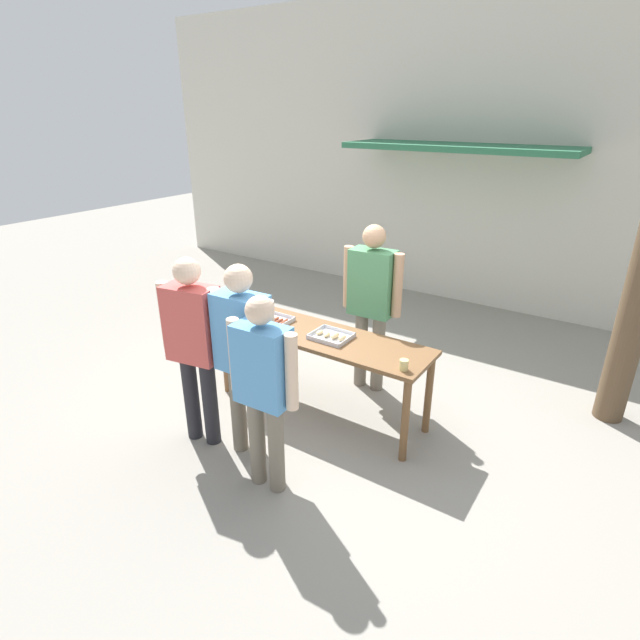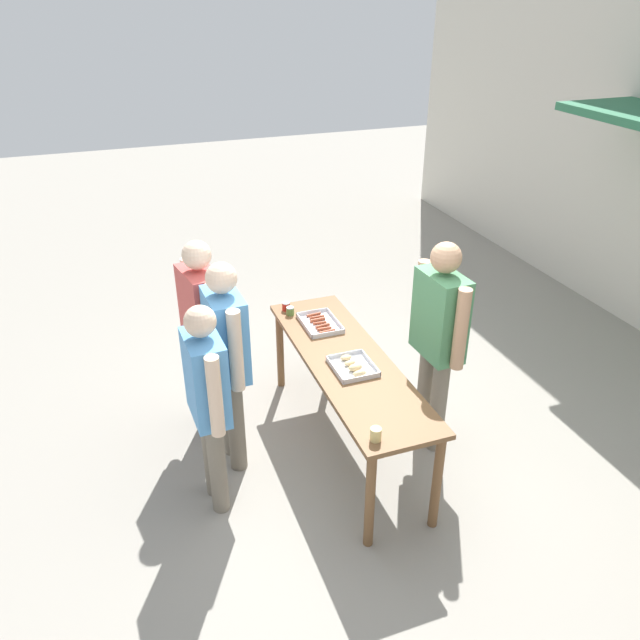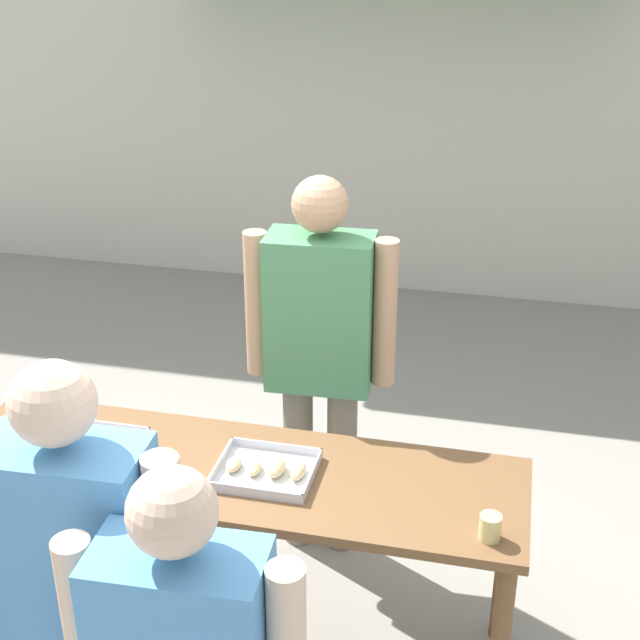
{
  "view_description": "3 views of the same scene",
  "coord_description": "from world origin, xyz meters",
  "px_view_note": "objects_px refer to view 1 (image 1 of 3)",
  "views": [
    {
      "loc": [
        2.47,
        -3.67,
        2.9
      ],
      "look_at": [
        0.0,
        0.0,
        1.02
      ],
      "focal_mm": 28.0,
      "sensor_mm": 36.0,
      "label": 1
    },
    {
      "loc": [
        3.91,
        -1.66,
        3.52
      ],
      "look_at": [
        -0.61,
        -0.01,
        0.92
      ],
      "focal_mm": 35.0,
      "sensor_mm": 36.0,
      "label": 2
    },
    {
      "loc": [
        0.98,
        -2.72,
        2.84
      ],
      "look_at": [
        0.18,
        0.7,
        1.2
      ],
      "focal_mm": 50.0,
      "sensor_mm": 36.0,
      "label": 3
    }
  ],
  "objects_px": {
    "food_tray_buns": "(332,336)",
    "person_customer_holding_hotdog": "(194,338)",
    "condiment_jar_ketchup": "(238,317)",
    "person_customer_with_cup": "(263,380)",
    "person_server_behind_table": "(372,295)",
    "food_tray_sausages": "(271,320)",
    "person_customer_waiting_in_line": "(243,348)",
    "condiment_jar_mustard": "(230,316)",
    "beer_cup": "(404,365)"
  },
  "relations": [
    {
      "from": "condiment_jar_ketchup",
      "to": "beer_cup",
      "type": "relative_size",
      "value": 0.8
    },
    {
      "from": "condiment_jar_mustard",
      "to": "condiment_jar_ketchup",
      "type": "height_order",
      "value": "same"
    },
    {
      "from": "food_tray_sausages",
      "to": "beer_cup",
      "type": "xyz_separation_m",
      "value": [
        1.6,
        -0.19,
        0.03
      ]
    },
    {
      "from": "food_tray_buns",
      "to": "person_customer_holding_hotdog",
      "type": "bearing_deg",
      "value": -127.68
    },
    {
      "from": "food_tray_sausages",
      "to": "person_customer_waiting_in_line",
      "type": "bearing_deg",
      "value": -63.4
    },
    {
      "from": "condiment_jar_ketchup",
      "to": "person_server_behind_table",
      "type": "bearing_deg",
      "value": 39.91
    },
    {
      "from": "food_tray_buns",
      "to": "person_customer_with_cup",
      "type": "bearing_deg",
      "value": -83.94
    },
    {
      "from": "condiment_jar_ketchup",
      "to": "food_tray_buns",
      "type": "bearing_deg",
      "value": 10.24
    },
    {
      "from": "person_customer_with_cup",
      "to": "person_customer_holding_hotdog",
      "type": "bearing_deg",
      "value": -11.72
    },
    {
      "from": "food_tray_buns",
      "to": "beer_cup",
      "type": "relative_size",
      "value": 3.93
    },
    {
      "from": "condiment_jar_ketchup",
      "to": "person_server_behind_table",
      "type": "relative_size",
      "value": 0.04
    },
    {
      "from": "condiment_jar_ketchup",
      "to": "person_customer_with_cup",
      "type": "xyz_separation_m",
      "value": [
        1.16,
        -0.97,
        0.09
      ]
    },
    {
      "from": "person_customer_holding_hotdog",
      "to": "food_tray_sausages",
      "type": "bearing_deg",
      "value": -101.64
    },
    {
      "from": "beer_cup",
      "to": "person_server_behind_table",
      "type": "bearing_deg",
      "value": 131.65
    },
    {
      "from": "food_tray_buns",
      "to": "person_customer_holding_hotdog",
      "type": "xyz_separation_m",
      "value": [
        -0.78,
        -1.01,
        0.17
      ]
    },
    {
      "from": "condiment_jar_ketchup",
      "to": "beer_cup",
      "type": "xyz_separation_m",
      "value": [
        1.88,
        -0.01,
        0.01
      ]
    },
    {
      "from": "beer_cup",
      "to": "person_customer_with_cup",
      "type": "height_order",
      "value": "person_customer_with_cup"
    },
    {
      "from": "food_tray_buns",
      "to": "beer_cup",
      "type": "xyz_separation_m",
      "value": [
        0.84,
        -0.19,
        0.03
      ]
    },
    {
      "from": "person_customer_with_cup",
      "to": "condiment_jar_mustard",
      "type": "bearing_deg",
      "value": -39.92
    },
    {
      "from": "food_tray_sausages",
      "to": "person_server_behind_table",
      "type": "height_order",
      "value": "person_server_behind_table"
    },
    {
      "from": "person_customer_holding_hotdog",
      "to": "person_customer_waiting_in_line",
      "type": "relative_size",
      "value": 1.0
    },
    {
      "from": "food_tray_sausages",
      "to": "person_customer_with_cup",
      "type": "xyz_separation_m",
      "value": [
        0.88,
        -1.16,
        0.12
      ]
    },
    {
      "from": "food_tray_sausages",
      "to": "person_server_behind_table",
      "type": "relative_size",
      "value": 0.24
    },
    {
      "from": "condiment_jar_mustard",
      "to": "condiment_jar_ketchup",
      "type": "bearing_deg",
      "value": 4.49
    },
    {
      "from": "food_tray_buns",
      "to": "person_customer_waiting_in_line",
      "type": "height_order",
      "value": "person_customer_waiting_in_line"
    },
    {
      "from": "condiment_jar_mustard",
      "to": "person_server_behind_table",
      "type": "distance_m",
      "value": 1.5
    },
    {
      "from": "person_customer_waiting_in_line",
      "to": "person_customer_with_cup",
      "type": "bearing_deg",
      "value": 147.97
    },
    {
      "from": "condiment_jar_ketchup",
      "to": "person_customer_with_cup",
      "type": "distance_m",
      "value": 1.51
    },
    {
      "from": "person_customer_with_cup",
      "to": "beer_cup",
      "type": "bearing_deg",
      "value": -129.19
    },
    {
      "from": "food_tray_buns",
      "to": "person_customer_holding_hotdog",
      "type": "distance_m",
      "value": 1.29
    },
    {
      "from": "person_server_behind_table",
      "to": "person_customer_with_cup",
      "type": "xyz_separation_m",
      "value": [
        0.08,
        -1.87,
        -0.1
      ]
    },
    {
      "from": "food_tray_sausages",
      "to": "person_customer_waiting_in_line",
      "type": "distance_m",
      "value": 1.05
    },
    {
      "from": "food_tray_sausages",
      "to": "person_customer_holding_hotdog",
      "type": "relative_size",
      "value": 0.24
    },
    {
      "from": "person_server_behind_table",
      "to": "condiment_jar_ketchup",
      "type": "bearing_deg",
      "value": -142.81
    },
    {
      "from": "food_tray_sausages",
      "to": "beer_cup",
      "type": "height_order",
      "value": "beer_cup"
    },
    {
      "from": "food_tray_sausages",
      "to": "beer_cup",
      "type": "relative_size",
      "value": 4.61
    },
    {
      "from": "condiment_jar_ketchup",
      "to": "person_customer_holding_hotdog",
      "type": "relative_size",
      "value": 0.04
    },
    {
      "from": "person_customer_with_cup",
      "to": "person_customer_waiting_in_line",
      "type": "xyz_separation_m",
      "value": [
        -0.42,
        0.24,
        0.06
      ]
    },
    {
      "from": "food_tray_sausages",
      "to": "person_customer_with_cup",
      "type": "distance_m",
      "value": 1.46
    },
    {
      "from": "condiment_jar_mustard",
      "to": "person_customer_waiting_in_line",
      "type": "bearing_deg",
      "value": -40.79
    },
    {
      "from": "condiment_jar_ketchup",
      "to": "condiment_jar_mustard",
      "type": "bearing_deg",
      "value": -175.51
    },
    {
      "from": "person_customer_waiting_in_line",
      "to": "food_tray_buns",
      "type": "bearing_deg",
      "value": -109.93
    },
    {
      "from": "person_customer_holding_hotdog",
      "to": "beer_cup",
      "type": "bearing_deg",
      "value": -163.39
    },
    {
      "from": "person_server_behind_table",
      "to": "person_customer_holding_hotdog",
      "type": "height_order",
      "value": "person_server_behind_table"
    },
    {
      "from": "food_tray_buns",
      "to": "condiment_jar_ketchup",
      "type": "height_order",
      "value": "condiment_jar_ketchup"
    },
    {
      "from": "person_customer_waiting_in_line",
      "to": "condiment_jar_ketchup",
      "type": "bearing_deg",
      "value": -47.05
    },
    {
      "from": "food_tray_buns",
      "to": "condiment_jar_mustard",
      "type": "relative_size",
      "value": 4.89
    },
    {
      "from": "condiment_jar_mustard",
      "to": "person_customer_with_cup",
      "type": "height_order",
      "value": "person_customer_with_cup"
    },
    {
      "from": "beer_cup",
      "to": "condiment_jar_mustard",
      "type": "bearing_deg",
      "value": -179.94
    },
    {
      "from": "person_customer_holding_hotdog",
      "to": "condiment_jar_ketchup",
      "type": "bearing_deg",
      "value": -82.99
    }
  ]
}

